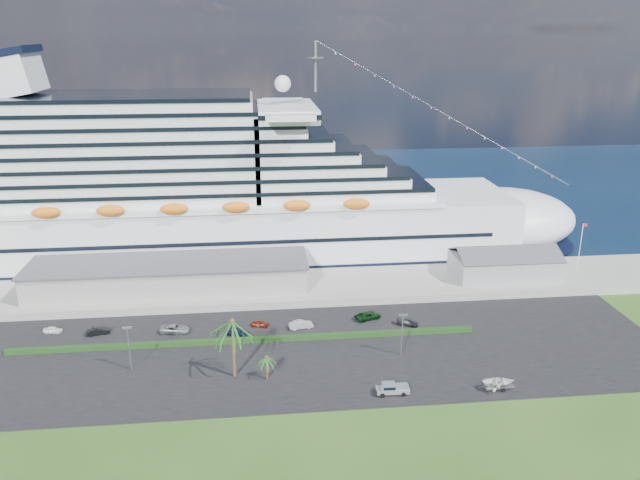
{
  "coord_description": "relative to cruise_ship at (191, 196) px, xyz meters",
  "views": [
    {
      "loc": [
        -5.41,
        -90.7,
        56.53
      ],
      "look_at": [
        7.46,
        30.0,
        15.36
      ],
      "focal_mm": 35.0,
      "sensor_mm": 36.0,
      "label": 1
    }
  ],
  "objects": [
    {
      "name": "ground",
      "position": [
        21.53,
        -64.0,
        -16.69
      ],
      "size": [
        420.0,
        420.0,
        0.0
      ],
      "primitive_type": "plane",
      "color": "#2B4C19",
      "rests_on": "ground"
    },
    {
      "name": "parked_car_5",
      "position": [
        24.24,
        -43.24,
        -15.78
      ],
      "size": [
        5.03,
        2.5,
        1.59
      ],
      "primitive_type": "imported",
      "rotation": [
        0.0,
        0.0,
        1.75
      ],
      "color": "#B4B6BC",
      "rests_on": "asphalt_lot"
    },
    {
      "name": "terminal_building",
      "position": [
        -3.47,
        -24.0,
        -11.68
      ],
      "size": [
        61.0,
        15.0,
        6.3
      ],
      "color": "gray",
      "rests_on": "wharf"
    },
    {
      "name": "parked_car_3",
      "position": [
        11.65,
        -44.95,
        -15.89
      ],
      "size": [
        5.1,
        3.69,
        1.37
      ],
      "primitive_type": "imported",
      "rotation": [
        0.0,
        0.0,
        1.15
      ],
      "color": "#121540",
      "rests_on": "asphalt_lot"
    },
    {
      "name": "boat_trailer",
      "position": [
        54.95,
        -68.76,
        -15.38
      ],
      "size": [
        6.35,
        4.29,
        1.8
      ],
      "color": "gray",
      "rests_on": "asphalt_lot"
    },
    {
      "name": "lamp_post_right",
      "position": [
        41.53,
        -56.0,
        -11.35
      ],
      "size": [
        1.6,
        0.35,
        8.27
      ],
      "color": "gray",
      "rests_on": "asphalt_lot"
    },
    {
      "name": "parked_car_4",
      "position": [
        16.1,
        -41.65,
        -15.97
      ],
      "size": [
        3.84,
        2.39,
        1.22
      ],
      "primitive_type": "imported",
      "rotation": [
        0.0,
        0.0,
        1.28
      ],
      "color": "maroon",
      "rests_on": "asphalt_lot"
    },
    {
      "name": "flagpole",
      "position": [
        91.57,
        -24.0,
        -8.43
      ],
      "size": [
        1.08,
        0.16,
        12.0
      ],
      "color": "silver",
      "rests_on": "wharf"
    },
    {
      "name": "wharf",
      "position": [
        21.53,
        -24.0,
        -15.79
      ],
      "size": [
        240.0,
        20.0,
        1.8
      ],
      "primitive_type": "cube",
      "color": "gray",
      "rests_on": "ground"
    },
    {
      "name": "cruise_ship",
      "position": [
        0.0,
        0.0,
        0.0
      ],
      "size": [
        191.0,
        38.0,
        54.0
      ],
      "color": "silver",
      "rests_on": "ground"
    },
    {
      "name": "port_shed",
      "position": [
        73.53,
        -24.0,
        -12.3
      ],
      "size": [
        24.0,
        12.31,
        7.37
      ],
      "color": "gray",
      "rests_on": "wharf"
    },
    {
      "name": "parked_car_6",
      "position": [
        38.18,
        -40.57,
        -15.81
      ],
      "size": [
        6.06,
        4.29,
        1.53
      ],
      "primitive_type": "imported",
      "rotation": [
        0.0,
        0.0,
        1.92
      ],
      "color": "black",
      "rests_on": "asphalt_lot"
    },
    {
      "name": "water",
      "position": [
        21.53,
        66.0,
        -16.68
      ],
      "size": [
        420.0,
        160.0,
        0.02
      ],
      "primitive_type": "cube",
      "color": "black",
      "rests_on": "ground"
    },
    {
      "name": "palm_short",
      "position": [
        17.03,
        -61.5,
        -13.03
      ],
      "size": [
        3.53,
        3.53,
        4.56
      ],
      "color": "#47301E",
      "rests_on": "ground"
    },
    {
      "name": "asphalt_lot",
      "position": [
        21.53,
        -53.0,
        -16.63
      ],
      "size": [
        140.0,
        38.0,
        0.12
      ],
      "primitive_type": "cube",
      "color": "black",
      "rests_on": "ground"
    },
    {
      "name": "parked_car_2",
      "position": [
        -0.53,
        -42.51,
        -15.78
      ],
      "size": [
        6.03,
        3.44,
        1.59
      ],
      "primitive_type": "imported",
      "rotation": [
        0.0,
        0.0,
        1.42
      ],
      "color": "gray",
      "rests_on": "asphalt_lot"
    },
    {
      "name": "lamp_post_left",
      "position": [
        -6.47,
        -56.0,
        -11.35
      ],
      "size": [
        1.6,
        0.35,
        8.27
      ],
      "color": "gray",
      "rests_on": "asphalt_lot"
    },
    {
      "name": "palm_tall",
      "position": [
        11.53,
        -60.0,
        -7.49
      ],
      "size": [
        8.82,
        8.82,
        11.13
      ],
      "color": "#47301E",
      "rests_on": "ground"
    },
    {
      "name": "parked_car_7",
      "position": [
        45.51,
        -44.24,
        -15.94
      ],
      "size": [
        4.74,
        3.44,
        1.28
      ],
      "primitive_type": "imported",
      "rotation": [
        0.0,
        0.0,
        1.15
      ],
      "color": "#232328",
      "rests_on": "asphalt_lot"
    },
    {
      "name": "pickup_truck",
      "position": [
        37.13,
        -68.3,
        -15.53
      ],
      "size": [
        5.45,
        2.18,
        1.9
      ],
      "color": "black",
      "rests_on": "asphalt_lot"
    },
    {
      "name": "hedge",
      "position": [
        13.53,
        -48.0,
        -16.12
      ],
      "size": [
        88.0,
        1.1,
        0.9
      ],
      "primitive_type": "cube",
      "color": "black",
      "rests_on": "asphalt_lot"
    },
    {
      "name": "parked_car_0",
      "position": [
        -24.23,
        -40.11,
        -15.95
      ],
      "size": [
        3.83,
        1.93,
        1.25
      ],
      "primitive_type": "imported",
      "rotation": [
        0.0,
        0.0,
        1.44
      ],
      "color": "white",
      "rests_on": "asphalt_lot"
    },
    {
      "name": "parked_car_1",
      "position": [
        -15.25,
        -41.68,
        -15.86
      ],
      "size": [
        4.59,
        2.52,
        1.44
      ],
      "primitive_type": "imported",
      "rotation": [
        0.0,
        0.0,
        1.81
      ],
      "color": "black",
      "rests_on": "asphalt_lot"
    }
  ]
}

